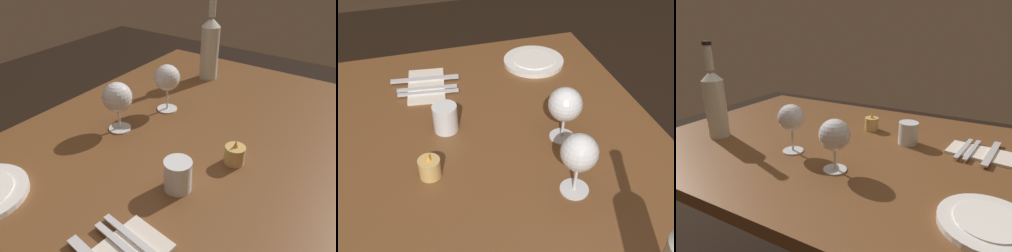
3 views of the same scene
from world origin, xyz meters
TOP-DOWN VIEW (x-y plane):
  - dining_table at (0.00, 0.00)m, footprint 1.30×0.90m
  - wine_glass_left at (0.07, -0.18)m, footprint 0.09×0.09m
  - wine_glass_right at (-0.11, -0.13)m, footprint 0.08×0.08m
  - wine_bottle at (-0.42, -0.15)m, footprint 0.07×0.07m
  - water_tumbler at (0.19, 0.11)m, footprint 0.07×0.07m
  - votive_candle at (0.03, 0.17)m, footprint 0.05×0.05m
  - fork_inner at (0.39, 0.13)m, footprint 0.04×0.18m
  - fork_outer at (0.37, 0.13)m, footprint 0.04×0.18m

SIDE VIEW (x-z plane):
  - dining_table at x=0.00m, z-range 0.28..1.02m
  - fork_inner at x=0.39m, z-range 0.75..0.75m
  - fork_outer at x=0.37m, z-range 0.75..0.75m
  - votive_candle at x=0.03m, z-range 0.73..0.80m
  - water_tumbler at x=0.19m, z-range 0.74..0.81m
  - wine_glass_left at x=0.07m, z-range 0.77..0.92m
  - wine_glass_right at x=-0.11m, z-range 0.77..0.93m
  - wine_bottle at x=-0.42m, z-range 0.70..1.03m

